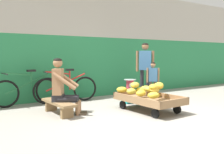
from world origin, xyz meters
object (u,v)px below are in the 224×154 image
(customer_child, at_px, (153,77))
(vendor_seated, at_px, (63,87))
(low_bench, at_px, (58,105))
(bicycle_far_left, at_px, (66,89))
(bicycle_near_left, at_px, (27,91))
(plastic_crate, at_px, (130,97))
(customer_adult, at_px, (145,64))
(weighing_scale, at_px, (130,85))
(banana_cart, at_px, (149,100))

(customer_child, bearing_deg, vendor_seated, -179.28)
(low_bench, xyz_separation_m, bicycle_far_left, (0.62, 1.14, 0.15))
(bicycle_near_left, relative_size, customer_child, 1.62)
(vendor_seated, xyz_separation_m, bicycle_far_left, (0.55, 1.18, -0.21))
(plastic_crate, xyz_separation_m, customer_child, (0.55, -0.24, 0.48))
(plastic_crate, relative_size, customer_child, 0.35)
(vendor_seated, distance_m, bicycle_near_left, 1.40)
(bicycle_far_left, distance_m, customer_adult, 2.21)
(bicycle_far_left, xyz_separation_m, customer_adult, (2.01, -0.70, 0.60))
(customer_adult, bearing_deg, bicycle_near_left, 163.89)
(customer_adult, bearing_deg, low_bench, -170.62)
(weighing_scale, relative_size, bicycle_far_left, 0.18)
(vendor_seated, distance_m, plastic_crate, 1.96)
(vendor_seated, height_order, weighing_scale, vendor_seated)
(low_bench, xyz_separation_m, weighing_scale, (1.97, 0.22, 0.25))
(weighing_scale, height_order, bicycle_near_left, bicycle_near_left)
(banana_cart, distance_m, plastic_crate, 1.03)
(banana_cart, xyz_separation_m, plastic_crate, (0.24, 1.00, -0.09))
(banana_cart, relative_size, plastic_crate, 4.11)
(plastic_crate, height_order, bicycle_near_left, bicycle_near_left)
(plastic_crate, xyz_separation_m, bicycle_near_left, (-2.27, 1.06, 0.20))
(plastic_crate, bearing_deg, customer_child, -23.46)
(customer_child, bearing_deg, plastic_crate, 156.54)
(low_bench, distance_m, customer_child, 2.56)
(weighing_scale, distance_m, customer_adult, 0.86)
(bicycle_near_left, relative_size, customer_adult, 1.08)
(low_bench, bearing_deg, plastic_crate, 6.47)
(weighing_scale, distance_m, bicycle_near_left, 2.50)
(plastic_crate, bearing_deg, weighing_scale, -90.00)
(low_bench, bearing_deg, weighing_scale, 6.44)
(plastic_crate, bearing_deg, vendor_seated, -171.90)
(plastic_crate, xyz_separation_m, weighing_scale, (0.00, -0.00, 0.30))
(low_bench, bearing_deg, customer_adult, 9.38)
(customer_child, bearing_deg, banana_cart, -136.25)
(weighing_scale, bearing_deg, bicycle_near_left, 154.96)
(bicycle_far_left, bearing_deg, vendor_seated, -114.92)
(customer_adult, bearing_deg, vendor_seated, -169.35)
(low_bench, bearing_deg, banana_cart, -24.14)
(bicycle_near_left, bearing_deg, weighing_scale, -25.04)
(plastic_crate, bearing_deg, bicycle_near_left, 154.99)
(low_bench, bearing_deg, vendor_seated, -31.62)
(bicycle_near_left, bearing_deg, customer_child, -24.71)
(low_bench, height_order, bicycle_far_left, bicycle_far_left)
(banana_cart, bearing_deg, bicycle_near_left, 134.56)
(weighing_scale, bearing_deg, low_bench, -173.56)
(banana_cart, xyz_separation_m, low_bench, (-1.73, 0.78, -0.04))
(bicycle_far_left, bearing_deg, customer_child, -31.25)
(banana_cart, relative_size, vendor_seated, 1.30)
(plastic_crate, bearing_deg, bicycle_far_left, 145.88)
(low_bench, height_order, plastic_crate, plastic_crate)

